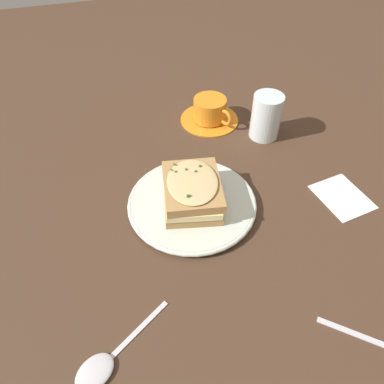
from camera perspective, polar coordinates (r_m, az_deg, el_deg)
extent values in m
plane|color=#473021|center=(0.75, 0.98, -2.00)|extent=(2.40, 2.40, 0.00)
cylinder|color=silver|center=(0.74, 0.00, -1.79)|extent=(0.24, 0.24, 0.02)
torus|color=silver|center=(0.74, 0.00, -1.62)|extent=(0.26, 0.26, 0.01)
cube|color=#B2844C|center=(0.73, 0.00, -0.88)|extent=(0.15, 0.13, 0.02)
cube|color=#EFDB93|center=(0.72, 0.00, 0.00)|extent=(0.15, 0.13, 0.01)
cube|color=#B2844C|center=(0.71, 0.12, 0.72)|extent=(0.15, 0.13, 0.02)
ellipsoid|color=#DBBC7F|center=(0.70, 0.13, 1.44)|extent=(0.14, 0.12, 0.01)
cube|color=#2D6028|center=(0.67, -0.35, -0.52)|extent=(0.01, 0.01, 0.00)
cube|color=#2D6028|center=(0.73, -2.67, 4.24)|extent=(0.01, 0.01, 0.00)
cube|color=#2D6028|center=(0.71, 0.73, 3.22)|extent=(0.01, 0.01, 0.00)
cube|color=#2D6028|center=(0.72, 1.21, 4.01)|extent=(0.01, 0.01, 0.00)
cube|color=#2D6028|center=(0.71, -2.52, 3.15)|extent=(0.00, 0.01, 0.00)
cube|color=#2D6028|center=(0.67, -0.65, -0.60)|extent=(0.01, 0.01, 0.00)
cube|color=#2D6028|center=(0.72, -3.18, 3.43)|extent=(0.00, 0.00, 0.00)
cube|color=#2D6028|center=(0.72, -0.92, 3.50)|extent=(0.01, 0.00, 0.00)
cylinder|color=orange|center=(0.97, 2.66, 11.04)|extent=(0.15, 0.15, 0.01)
cylinder|color=orange|center=(0.95, 2.72, 12.54)|extent=(0.08, 0.08, 0.05)
cylinder|color=#381E0F|center=(0.94, 2.77, 13.58)|extent=(0.07, 0.07, 0.00)
torus|color=orange|center=(0.92, 5.06, 11.24)|extent=(0.04, 0.03, 0.04)
cylinder|color=silver|center=(0.91, 11.22, 11.23)|extent=(0.07, 0.07, 0.11)
cube|color=silver|center=(0.66, 23.48, -19.13)|extent=(0.08, 0.09, 0.00)
cube|color=silver|center=(0.61, -7.98, -19.92)|extent=(0.07, 0.10, 0.00)
ellipsoid|color=silver|center=(0.60, -14.61, -25.04)|extent=(0.07, 0.07, 0.01)
cube|color=white|center=(0.82, 21.95, -0.66)|extent=(0.12, 0.11, 0.00)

